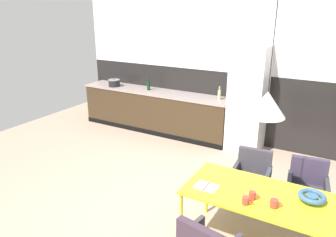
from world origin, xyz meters
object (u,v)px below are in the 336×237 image
(armchair_far_side, at_px, (308,183))
(mug_glass_clear, at_px, (246,201))
(dining_table, at_px, (258,197))
(fruit_bowl, at_px, (312,197))
(mug_white_ceramic, at_px, (253,196))
(open_book, at_px, (206,187))
(mug_wide_latte, at_px, (274,204))
(bottle_vinegar_dark, at_px, (149,85))
(refrigerator_column, at_px, (248,100))
(pendant_lamp_over_table_near, at_px, (267,104))
(armchair_head_of_table, at_px, (252,171))
(bottle_wine_green, at_px, (219,94))
(cooking_pot, at_px, (114,83))

(armchair_far_side, bearing_deg, mug_glass_clear, 60.75)
(dining_table, distance_m, fruit_bowl, 0.55)
(fruit_bowl, xyz_separation_m, mug_white_ceramic, (-0.55, -0.26, -0.01))
(dining_table, xyz_separation_m, open_book, (-0.54, -0.16, 0.05))
(armchair_far_side, height_order, mug_wide_latte, mug_wide_latte)
(mug_white_ceramic, bearing_deg, bottle_vinegar_dark, 138.01)
(refrigerator_column, distance_m, mug_glass_clear, 3.09)
(armchair_far_side, relative_size, open_book, 3.20)
(open_book, distance_m, bottle_vinegar_dark, 3.87)
(armchair_far_side, distance_m, pendant_lamp_over_table_near, 1.59)
(refrigerator_column, xyz_separation_m, armchair_head_of_table, (0.64, -1.80, -0.50))
(dining_table, relative_size, mug_wide_latte, 12.39)
(pendant_lamp_over_table_near, bearing_deg, refrigerator_column, 109.16)
(mug_wide_latte, xyz_separation_m, bottle_wine_green, (-1.73, 2.89, 0.25))
(cooking_pot, bearing_deg, mug_wide_latte, -32.97)
(refrigerator_column, height_order, mug_wide_latte, refrigerator_column)
(fruit_bowl, distance_m, mug_glass_clear, 0.70)
(open_book, distance_m, mug_glass_clear, 0.50)
(armchair_head_of_table, xyz_separation_m, fruit_bowl, (0.82, -0.77, 0.28))
(armchair_head_of_table, bearing_deg, fruit_bowl, 132.07)
(mug_white_ceramic, bearing_deg, cooking_pot, 145.87)
(bottle_vinegar_dark, distance_m, pendant_lamp_over_table_near, 4.21)
(refrigerator_column, height_order, fruit_bowl, refrigerator_column)
(bottle_wine_green, bearing_deg, refrigerator_column, -3.26)
(armchair_head_of_table, xyz_separation_m, mug_white_ceramic, (0.27, -1.03, 0.27))
(bottle_vinegar_dark, bearing_deg, open_book, -47.29)
(armchair_far_side, height_order, mug_white_ceramic, mug_white_ceramic)
(refrigerator_column, relative_size, mug_glass_clear, 17.23)
(dining_table, height_order, cooking_pot, cooking_pot)
(refrigerator_column, distance_m, open_book, 2.88)
(mug_white_ceramic, bearing_deg, mug_wide_latte, -8.50)
(armchair_far_side, height_order, bottle_wine_green, bottle_wine_green)
(mug_glass_clear, distance_m, cooking_pot, 4.91)
(armchair_head_of_table, bearing_deg, mug_white_ceramic, 100.03)
(armchair_far_side, bearing_deg, bottle_wine_green, -50.67)
(armchair_head_of_table, relative_size, mug_white_ceramic, 6.64)
(fruit_bowl, bearing_deg, mug_glass_clear, -146.39)
(fruit_bowl, relative_size, mug_wide_latte, 2.21)
(fruit_bowl, bearing_deg, bottle_vinegar_dark, 145.17)
(dining_table, relative_size, mug_white_ceramic, 13.19)
(armchair_head_of_table, relative_size, fruit_bowl, 2.83)
(armchair_far_side, xyz_separation_m, open_book, (-0.95, -1.07, 0.21))
(armchair_far_side, distance_m, mug_white_ceramic, 1.17)
(armchair_far_side, height_order, mug_glass_clear, mug_glass_clear)
(mug_wide_latte, bearing_deg, bottle_wine_green, 120.88)
(mug_white_ceramic, height_order, cooking_pot, cooking_pot)
(open_book, height_order, bottle_vinegar_dark, bottle_vinegar_dark)
(refrigerator_column, xyz_separation_m, bottle_vinegar_dark, (-2.22, -0.00, 0.03))
(open_book, relative_size, mug_glass_clear, 2.17)
(dining_table, height_order, armchair_head_of_table, armchair_head_of_table)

